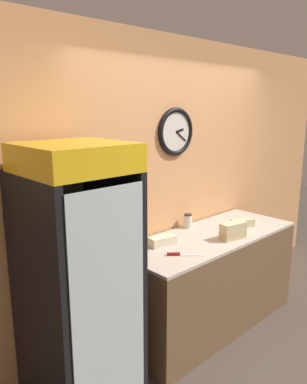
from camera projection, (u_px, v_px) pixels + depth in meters
The scene contains 10 objects.
ground_plane at pixel (295, 367), 3.04m from camera, with size 14.00×14.00×0.00m, color #4C4238.
wall_back at pixel (179, 181), 3.68m from camera, with size 5.20×0.10×2.70m.
prep_counter at pixel (209, 280), 3.59m from camera, with size 1.87×0.72×0.91m.
beverage_cooler at pixel (74, 267), 2.54m from camera, with size 0.64×0.72×1.86m.
sandwich_stack_bottom at pixel (233, 235), 3.38m from camera, with size 0.26×0.15×0.07m.
sandwich_stack_middle at pixel (233, 227), 3.36m from camera, with size 0.26×0.15×0.07m.
sandwich_flat_left at pixel (162, 241), 3.22m from camera, with size 0.25×0.15×0.08m.
sandwich_flat_right at pixel (243, 223), 3.72m from camera, with size 0.24×0.17×0.08m.
chefs_knife at pixel (180, 254), 3.01m from camera, with size 0.24×0.22×0.02m.
condiment_jar at pixel (188, 221), 3.69m from camera, with size 0.09×0.09×0.14m.
Camera 1 is at (-2.66, -1.14, 2.07)m, focal length 35.00 mm.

